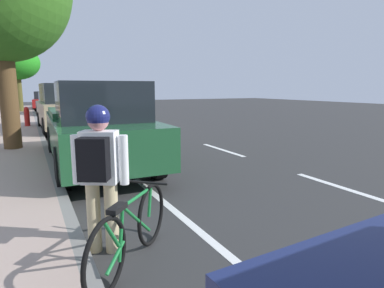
{
  "coord_description": "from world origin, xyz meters",
  "views": [
    {
      "loc": [
        2.05,
        13.24,
        1.83
      ],
      "look_at": [
        0.42,
        9.97,
        1.2
      ],
      "focal_mm": 30.74,
      "sensor_mm": 36.0,
      "label": 1
    }
  ],
  "objects_px": {
    "parked_pickup_green_far": "(97,129)",
    "bicycle_at_curb": "(132,231)",
    "parked_sedan_red_nearest": "(45,101)",
    "parked_suv_tan_mid": "(65,107)",
    "cyclist_with_backpack": "(99,166)",
    "fire_hydrant": "(27,116)",
    "parked_sedan_grey_second": "(54,104)",
    "street_tree_near_cyclist": "(17,63)"
  },
  "relations": [
    {
      "from": "street_tree_near_cyclist",
      "to": "fire_hydrant",
      "type": "xyz_separation_m",
      "value": [
        -0.39,
        10.35,
        -2.91
      ]
    },
    {
      "from": "cyclist_with_backpack",
      "to": "street_tree_near_cyclist",
      "type": "xyz_separation_m",
      "value": [
        1.07,
        -22.94,
        2.49
      ]
    },
    {
      "from": "parked_sedan_red_nearest",
      "to": "parked_pickup_green_far",
      "type": "xyz_separation_m",
      "value": [
        -0.01,
        22.07,
        0.15
      ]
    },
    {
      "from": "parked_pickup_green_far",
      "to": "fire_hydrant",
      "type": "height_order",
      "value": "parked_pickup_green_far"
    },
    {
      "from": "fire_hydrant",
      "to": "bicycle_at_curb",
      "type": "bearing_deg",
      "value": 93.94
    },
    {
      "from": "parked_sedan_red_nearest",
      "to": "cyclist_with_backpack",
      "type": "height_order",
      "value": "cyclist_with_backpack"
    },
    {
      "from": "cyclist_with_backpack",
      "to": "fire_hydrant",
      "type": "xyz_separation_m",
      "value": [
        0.68,
        -12.58,
        -0.42
      ]
    },
    {
      "from": "parked_sedan_red_nearest",
      "to": "parked_pickup_green_far",
      "type": "height_order",
      "value": "parked_pickup_green_far"
    },
    {
      "from": "parked_sedan_grey_second",
      "to": "bicycle_at_curb",
      "type": "distance_m",
      "value": 20.18
    },
    {
      "from": "cyclist_with_backpack",
      "to": "street_tree_near_cyclist",
      "type": "distance_m",
      "value": 23.1
    },
    {
      "from": "parked_suv_tan_mid",
      "to": "fire_hydrant",
      "type": "bearing_deg",
      "value": -47.7
    },
    {
      "from": "bicycle_at_curb",
      "to": "parked_sedan_grey_second",
      "type": "bearing_deg",
      "value": -92.01
    },
    {
      "from": "parked_sedan_grey_second",
      "to": "parked_pickup_green_far",
      "type": "height_order",
      "value": "parked_pickup_green_far"
    },
    {
      "from": "parked_suv_tan_mid",
      "to": "fire_hydrant",
      "type": "xyz_separation_m",
      "value": [
        1.43,
        -1.57,
        -0.44
      ]
    },
    {
      "from": "parked_sedan_red_nearest",
      "to": "parked_sedan_grey_second",
      "type": "height_order",
      "value": "same"
    },
    {
      "from": "bicycle_at_curb",
      "to": "street_tree_near_cyclist",
      "type": "xyz_separation_m",
      "value": [
        1.29,
        -23.36,
        3.11
      ]
    },
    {
      "from": "parked_pickup_green_far",
      "to": "cyclist_with_backpack",
      "type": "xyz_separation_m",
      "value": [
        0.76,
        4.14,
        0.1
      ]
    },
    {
      "from": "parked_sedan_red_nearest",
      "to": "parked_suv_tan_mid",
      "type": "relative_size",
      "value": 0.95
    },
    {
      "from": "bicycle_at_curb",
      "to": "street_tree_near_cyclist",
      "type": "distance_m",
      "value": 23.6
    },
    {
      "from": "parked_suv_tan_mid",
      "to": "parked_sedan_grey_second",
      "type": "bearing_deg",
      "value": -91.12
    },
    {
      "from": "bicycle_at_curb",
      "to": "fire_hydrant",
      "type": "xyz_separation_m",
      "value": [
        0.9,
        -13.01,
        0.2
      ]
    },
    {
      "from": "parked_suv_tan_mid",
      "to": "parked_pickup_green_far",
      "type": "distance_m",
      "value": 6.87
    },
    {
      "from": "parked_suv_tan_mid",
      "to": "bicycle_at_curb",
      "type": "bearing_deg",
      "value": 87.32
    },
    {
      "from": "parked_pickup_green_far",
      "to": "bicycle_at_curb",
      "type": "height_order",
      "value": "parked_pickup_green_far"
    },
    {
      "from": "parked_sedan_red_nearest",
      "to": "parked_suv_tan_mid",
      "type": "xyz_separation_m",
      "value": [
        -0.0,
        15.21,
        0.27
      ]
    },
    {
      "from": "parked_sedan_grey_second",
      "to": "fire_hydrant",
      "type": "bearing_deg",
      "value": 77.38
    },
    {
      "from": "parked_pickup_green_far",
      "to": "street_tree_near_cyclist",
      "type": "bearing_deg",
      "value": -84.43
    },
    {
      "from": "parked_pickup_green_far",
      "to": "fire_hydrant",
      "type": "distance_m",
      "value": 8.57
    },
    {
      "from": "parked_pickup_green_far",
      "to": "cyclist_with_backpack",
      "type": "distance_m",
      "value": 4.21
    },
    {
      "from": "parked_suv_tan_mid",
      "to": "bicycle_at_curb",
      "type": "distance_m",
      "value": 11.46
    },
    {
      "from": "parked_pickup_green_far",
      "to": "parked_sedan_red_nearest",
      "type": "bearing_deg",
      "value": -89.97
    },
    {
      "from": "parked_sedan_red_nearest",
      "to": "parked_pickup_green_far",
      "type": "distance_m",
      "value": 22.07
    },
    {
      "from": "parked_pickup_green_far",
      "to": "cyclist_with_backpack",
      "type": "height_order",
      "value": "parked_pickup_green_far"
    },
    {
      "from": "bicycle_at_curb",
      "to": "cyclist_with_backpack",
      "type": "xyz_separation_m",
      "value": [
        0.21,
        -0.43,
        0.62
      ]
    },
    {
      "from": "parked_sedan_grey_second",
      "to": "bicycle_at_curb",
      "type": "height_order",
      "value": "parked_sedan_grey_second"
    },
    {
      "from": "parked_suv_tan_mid",
      "to": "fire_hydrant",
      "type": "height_order",
      "value": "parked_suv_tan_mid"
    },
    {
      "from": "cyclist_with_backpack",
      "to": "fire_hydrant",
      "type": "height_order",
      "value": "cyclist_with_backpack"
    },
    {
      "from": "parked_sedan_grey_second",
      "to": "cyclist_with_backpack",
      "type": "distance_m",
      "value": 19.76
    },
    {
      "from": "parked_suv_tan_mid",
      "to": "bicycle_at_curb",
      "type": "height_order",
      "value": "parked_suv_tan_mid"
    },
    {
      "from": "cyclist_with_backpack",
      "to": "fire_hydrant",
      "type": "bearing_deg",
      "value": -86.89
    },
    {
      "from": "street_tree_near_cyclist",
      "to": "parked_sedan_grey_second",
      "type": "bearing_deg",
      "value": 121.9
    },
    {
      "from": "bicycle_at_curb",
      "to": "street_tree_near_cyclist",
      "type": "bearing_deg",
      "value": -86.85
    }
  ]
}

